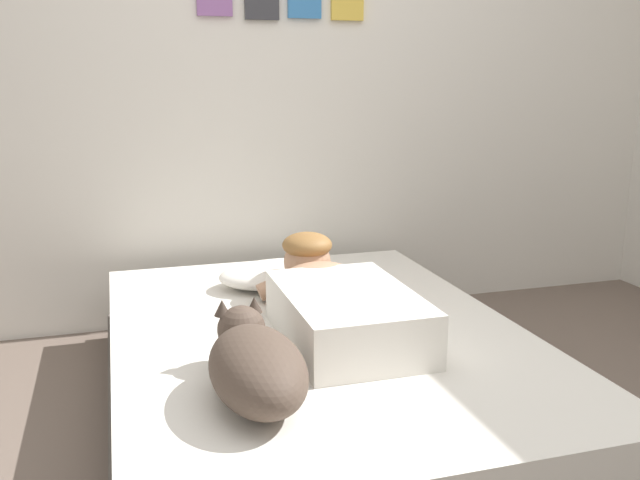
{
  "coord_description": "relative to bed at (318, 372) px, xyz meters",
  "views": [
    {
      "loc": [
        -0.82,
        -1.66,
        1.21
      ],
      "look_at": [
        -0.06,
        0.88,
        0.58
      ],
      "focal_mm": 38.88,
      "sensor_mm": 36.0,
      "label": 1
    }
  ],
  "objects": [
    {
      "name": "coffee_cup",
      "position": [
        0.2,
        0.37,
        0.21
      ],
      "size": [
        0.12,
        0.09,
        0.07
      ],
      "color": "teal",
      "rests_on": "bed"
    },
    {
      "name": "pillow",
      "position": [
        -0.01,
        0.53,
        0.22
      ],
      "size": [
        0.52,
        0.32,
        0.11
      ],
      "primitive_type": "ellipsoid",
      "color": "white",
      "rests_on": "bed"
    },
    {
      "name": "person_lying",
      "position": [
        0.06,
        -0.0,
        0.27
      ],
      "size": [
        0.43,
        0.92,
        0.27
      ],
      "color": "silver",
      "rests_on": "bed"
    },
    {
      "name": "cell_phone",
      "position": [
        -0.05,
        -0.25,
        0.17
      ],
      "size": [
        0.07,
        0.14,
        0.01
      ],
      "primitive_type": "cube",
      "color": "black",
      "rests_on": "bed"
    },
    {
      "name": "bed",
      "position": [
        0.0,
        0.0,
        0.0
      ],
      "size": [
        1.46,
        2.02,
        0.33
      ],
      "color": "#4C4742",
      "rests_on": "ground"
    },
    {
      "name": "dog",
      "position": [
        -0.32,
        -0.47,
        0.27
      ],
      "size": [
        0.26,
        0.57,
        0.21
      ],
      "color": "#4C3D33",
      "rests_on": "bed"
    },
    {
      "name": "back_wall",
      "position": [
        0.16,
        1.16,
        1.09
      ],
      "size": [
        4.19,
        0.12,
        2.5
      ],
      "color": "silver",
      "rests_on": "ground"
    }
  ]
}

